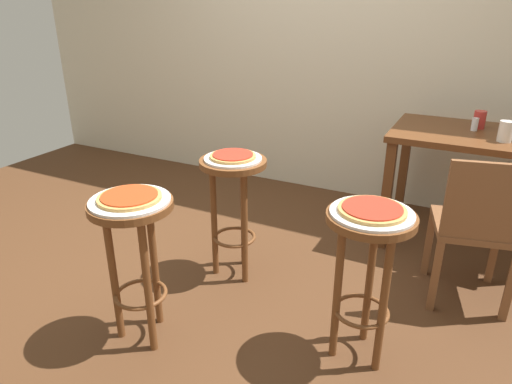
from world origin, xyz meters
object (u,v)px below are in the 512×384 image
object	(u,v)px
wooden_chair	(477,226)
dining_table	(472,152)
stool_middle	(367,255)
serving_plate_middle	(372,213)
cup_near_edge	(506,131)
stool_foreground	(135,241)
pizza_leftside	(233,156)
cup_far_edge	(479,120)
pizza_middle	(372,209)
stool_leftside	(234,192)
serving_plate_leftside	(233,159)
condiment_shaker	(475,124)
pizza_foreground	(130,197)
serving_plate_foreground	(130,200)

from	to	relation	value
wooden_chair	dining_table	bearing A→B (deg)	97.83
stool_middle	serving_plate_middle	distance (m)	0.20
cup_near_edge	stool_foreground	bearing A→B (deg)	-132.44
pizza_leftside	cup_far_edge	world-z (taller)	cup_far_edge
serving_plate_middle	dining_table	size ratio (longest dim) A/B	0.35
pizza_middle	dining_table	size ratio (longest dim) A/B	0.28
stool_middle	serving_plate_middle	xyz separation A→B (m)	(0.00, 0.00, 0.20)
cup_far_edge	stool_leftside	bearing A→B (deg)	-135.83
serving_plate_leftside	condiment_shaker	distance (m)	1.58
pizza_foreground	serving_plate_leftside	distance (m)	0.71
serving_plate_middle	cup_near_edge	xyz separation A→B (m)	(0.47, 1.23, 0.10)
serving_plate_foreground	pizza_foreground	size ratio (longest dim) A/B	1.27
pizza_middle	dining_table	world-z (taller)	dining_table
pizza_leftside	serving_plate_foreground	bearing A→B (deg)	-99.77
pizza_middle	pizza_leftside	bearing A→B (deg)	157.79
stool_middle	pizza_middle	distance (m)	0.22
pizza_leftside	cup_near_edge	xyz separation A→B (m)	(1.33, 0.88, 0.09)
pizza_foreground	cup_far_edge	distance (m)	2.26
dining_table	stool_middle	bearing A→B (deg)	-102.86
stool_foreground	cup_near_edge	xyz separation A→B (m)	(1.45, 1.59, 0.30)
cup_far_edge	serving_plate_leftside	bearing A→B (deg)	-135.83
pizza_leftside	dining_table	size ratio (longest dim) A/B	0.26
serving_plate_middle	pizza_leftside	distance (m)	0.93
stool_leftside	serving_plate_leftside	world-z (taller)	serving_plate_leftside
stool_foreground	serving_plate_leftside	distance (m)	0.74
stool_foreground	cup_far_edge	world-z (taller)	cup_far_edge
stool_foreground	serving_plate_middle	world-z (taller)	serving_plate_middle
stool_leftside	wooden_chair	size ratio (longest dim) A/B	0.86
pizza_leftside	cup_near_edge	world-z (taller)	cup_near_edge
stool_foreground	wooden_chair	bearing A→B (deg)	36.11
cup_near_edge	cup_far_edge	xyz separation A→B (m)	(-0.15, 0.26, -0.00)
stool_foreground	serving_plate_foreground	distance (m)	0.20
pizza_foreground	serving_plate_leftside	size ratio (longest dim) A/B	0.87
cup_far_edge	stool_middle	bearing A→B (deg)	-102.09
pizza_foreground	condiment_shaker	distance (m)	2.19
pizza_foreground	wooden_chair	bearing A→B (deg)	36.11
stool_leftside	serving_plate_leftside	bearing A→B (deg)	0.00
serving_plate_foreground	pizza_leftside	world-z (taller)	pizza_leftside
stool_foreground	condiment_shaker	xyz separation A→B (m)	(1.28, 1.77, 0.28)
stool_middle	pizza_leftside	bearing A→B (deg)	157.79
stool_middle	pizza_foreground	bearing A→B (deg)	-160.23
stool_leftside	cup_near_edge	bearing A→B (deg)	33.62
pizza_middle	cup_far_edge	bearing A→B (deg)	77.91
stool_foreground	cup_near_edge	world-z (taller)	cup_near_edge
stool_foreground	serving_plate_middle	xyz separation A→B (m)	(0.98, 0.35, 0.20)
serving_plate_middle	cup_near_edge	world-z (taller)	cup_near_edge
stool_foreground	pizza_foreground	world-z (taller)	pizza_foreground
serving_plate_middle	cup_far_edge	distance (m)	1.53
serving_plate_foreground	cup_far_edge	distance (m)	2.26
serving_plate_foreground	pizza_middle	size ratio (longest dim) A/B	1.26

